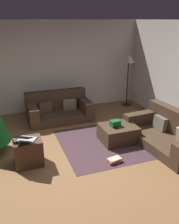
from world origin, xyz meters
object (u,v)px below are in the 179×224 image
object	(u,v)px
tv_remote	(115,127)
ottoman	(118,133)
couch_left	(58,109)
couch_right	(169,134)
laptop	(25,139)
corner_lamp	(129,62)
gift_box	(115,123)
book_stack	(114,161)
side_table	(28,152)

from	to	relation	value
tv_remote	ottoman	bearing A→B (deg)	16.21
couch_left	couch_right	size ratio (longest dim) A/B	0.88
couch_right	tv_remote	xyz separation A→B (m)	(-1.08, 0.48, 0.11)
laptop	corner_lamp	world-z (taller)	corner_lamp
ottoman	corner_lamp	size ratio (longest dim) A/B	0.49
couch_right	gift_box	size ratio (longest dim) A/B	8.93
gift_box	corner_lamp	world-z (taller)	corner_lamp
ottoman	book_stack	xyz separation A→B (m)	(-0.48, -0.80, -0.14)
tv_remote	book_stack	size ratio (longest dim) A/B	0.55
book_stack	corner_lamp	bearing A→B (deg)	58.14
couch_left	laptop	world-z (taller)	couch_left
laptop	book_stack	distance (m)	1.74
couch_right	book_stack	world-z (taller)	couch_right
book_stack	couch_left	bearing A→B (deg)	100.81
couch_left	side_table	bearing A→B (deg)	61.94
laptop	corner_lamp	distance (m)	4.31
tv_remote	side_table	bearing A→B (deg)	171.77
side_table	gift_box	bearing A→B (deg)	8.61
ottoman	corner_lamp	xyz separation A→B (m)	(1.36, 2.15, 1.19)
couch_right	laptop	distance (m)	3.04
couch_left	ottoman	xyz separation A→B (m)	(0.97, -1.78, -0.09)
couch_right	side_table	xyz separation A→B (m)	(-2.98, 0.27, -0.01)
couch_left	gift_box	world-z (taller)	couch_left
laptop	corner_lamp	xyz separation A→B (m)	(3.42, 2.49, 0.81)
ottoman	laptop	xyz separation A→B (m)	(-2.06, -0.34, 0.38)
ottoman	gift_box	world-z (taller)	gift_box
side_table	laptop	xyz separation A→B (m)	(-0.03, -0.05, 0.31)
tv_remote	laptop	distance (m)	1.96
gift_box	laptop	bearing A→B (deg)	-170.10
ottoman	gift_box	distance (m)	0.27
couch_right	side_table	bearing A→B (deg)	80.29
couch_left	book_stack	bearing A→B (deg)	99.95
couch_right	book_stack	size ratio (longest dim) A/B	6.71
couch_left	gift_box	distance (m)	1.99
gift_box	corner_lamp	distance (m)	2.75
side_table	laptop	distance (m)	0.32
laptop	book_stack	xyz separation A→B (m)	(1.59, -0.47, -0.53)
corner_lamp	side_table	bearing A→B (deg)	-144.27
gift_box	laptop	distance (m)	2.01
couch_left	corner_lamp	world-z (taller)	corner_lamp
tv_remote	laptop	size ratio (longest dim) A/B	0.32
couch_right	corner_lamp	size ratio (longest dim) A/B	1.20
ottoman	book_stack	world-z (taller)	ottoman
tv_remote	couch_right	bearing A→B (deg)	-38.53
corner_lamp	laptop	bearing A→B (deg)	-143.97
couch_right	corner_lamp	xyz separation A→B (m)	(0.41, 2.71, 1.11)
book_stack	corner_lamp	xyz separation A→B (m)	(1.84, 2.96, 1.33)
couch_right	laptop	xyz separation A→B (m)	(-3.02, 0.22, 0.30)
ottoman	laptop	size ratio (longest dim) A/B	1.60
laptop	couch_left	bearing A→B (deg)	62.67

